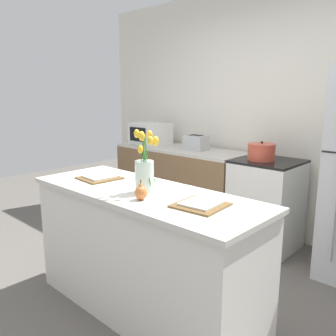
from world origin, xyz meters
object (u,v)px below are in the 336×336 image
at_px(flower_vase, 145,171).
at_px(microwave, 150,133).
at_px(toaster, 196,143).
at_px(cooking_pot, 261,152).
at_px(pear_figurine, 141,192).
at_px(plate_setting_right, 200,205).
at_px(plate_setting_left, 99,178).
at_px(stove_range, 266,204).

distance_m(flower_vase, microwave, 2.29).
bearing_deg(toaster, cooking_pot, -3.96).
xyz_separation_m(pear_figurine, toaster, (-0.98, 1.77, 0.04)).
distance_m(plate_setting_right, cooking_pot, 1.63).
xyz_separation_m(plate_setting_left, microwave, (-1.08, 1.60, 0.13)).
bearing_deg(plate_setting_left, microwave, 124.10).
bearing_deg(stove_range, plate_setting_left, -110.50).
xyz_separation_m(plate_setting_left, toaster, (-0.34, 1.62, 0.08)).
bearing_deg(flower_vase, plate_setting_left, 178.32).
height_order(plate_setting_left, microwave, microwave).
relative_size(flower_vase, plate_setting_left, 1.40).
height_order(plate_setting_left, cooking_pot, cooking_pot).
bearing_deg(toaster, flower_vase, -61.83).
distance_m(pear_figurine, plate_setting_right, 0.39).
distance_m(plate_setting_right, toaster, 2.10).
bearing_deg(plate_setting_left, pear_figurine, -13.23).
bearing_deg(pear_figurine, plate_setting_right, 23.29).
relative_size(flower_vase, cooking_pot, 1.56).
distance_m(stove_range, toaster, 1.08).
xyz_separation_m(flower_vase, toaster, (-0.88, 1.64, -0.06)).
height_order(toaster, cooking_pot, cooking_pot).
bearing_deg(microwave, plate_setting_left, -55.90).
height_order(pear_figurine, microwave, microwave).
relative_size(stove_range, plate_setting_right, 3.02).
distance_m(pear_figurine, toaster, 2.03).
bearing_deg(stove_range, cooking_pot, -145.81).
bearing_deg(pear_figurine, cooking_pot, 93.60).
relative_size(stove_range, pear_figurine, 7.10).
bearing_deg(pear_figurine, microwave, 134.61).
xyz_separation_m(plate_setting_right, cooking_pot, (-0.46, 1.56, 0.08)).
distance_m(pear_figurine, plate_setting_left, 0.66).
height_order(stove_range, toaster, toaster).
bearing_deg(toaster, plate_setting_right, -50.49).
relative_size(pear_figurine, cooking_pot, 0.47).
height_order(plate_setting_right, microwave, microwave).
xyz_separation_m(pear_figurine, cooking_pot, (-0.11, 1.71, 0.04)).
height_order(toaster, microwave, microwave).
bearing_deg(plate_setting_left, cooking_pot, 70.98).
bearing_deg(flower_vase, stove_range, 87.83).
bearing_deg(microwave, stove_range, 0.02).
bearing_deg(stove_range, plate_setting_right, -76.01).
bearing_deg(pear_figurine, flower_vase, 128.42).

